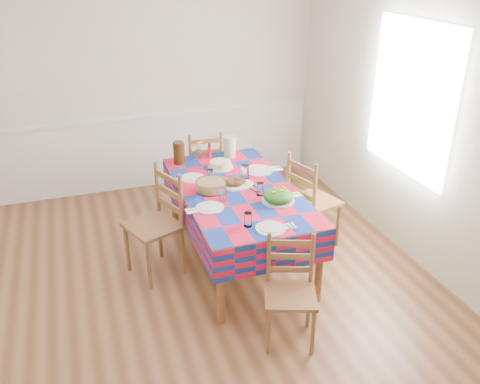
{
  "coord_description": "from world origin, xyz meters",
  "views": [
    {
      "loc": [
        -0.7,
        -3.48,
        2.74
      ],
      "look_at": [
        0.59,
        0.32,
        0.81
      ],
      "focal_mm": 38.0,
      "sensor_mm": 36.0,
      "label": 1
    }
  ],
  "objects_px": {
    "tea_pitcher": "(179,153)",
    "chair_left": "(157,224)",
    "chair_near": "(290,292)",
    "chair_right": "(310,202)",
    "green_pitcher": "(230,147)",
    "meat_platter": "(236,183)",
    "dining_table": "(237,197)",
    "chair_far": "(204,169)"
  },
  "relations": [
    {
      "from": "tea_pitcher",
      "to": "chair_far",
      "type": "xyz_separation_m",
      "value": [
        0.37,
        0.43,
        -0.4
      ]
    },
    {
      "from": "meat_platter",
      "to": "chair_right",
      "type": "xyz_separation_m",
      "value": [
        0.75,
        -0.08,
        -0.28
      ]
    },
    {
      "from": "chair_far",
      "to": "chair_left",
      "type": "relative_size",
      "value": 0.92
    },
    {
      "from": "green_pitcher",
      "to": "tea_pitcher",
      "type": "bearing_deg",
      "value": -178.67
    },
    {
      "from": "dining_table",
      "to": "green_pitcher",
      "type": "relative_size",
      "value": 8.55
    },
    {
      "from": "meat_platter",
      "to": "chair_near",
      "type": "bearing_deg",
      "value": -89.64
    },
    {
      "from": "dining_table",
      "to": "chair_far",
      "type": "distance_m",
      "value": 1.22
    },
    {
      "from": "dining_table",
      "to": "chair_left",
      "type": "relative_size",
      "value": 1.89
    },
    {
      "from": "meat_platter",
      "to": "chair_far",
      "type": "distance_m",
      "value": 1.17
    },
    {
      "from": "chair_near",
      "to": "chair_right",
      "type": "xyz_separation_m",
      "value": [
        0.74,
        1.19,
        0.06
      ]
    },
    {
      "from": "meat_platter",
      "to": "tea_pitcher",
      "type": "relative_size",
      "value": 1.46
    },
    {
      "from": "tea_pitcher",
      "to": "chair_near",
      "type": "relative_size",
      "value": 0.27
    },
    {
      "from": "chair_near",
      "to": "chair_left",
      "type": "xyz_separation_m",
      "value": [
        -0.77,
        1.22,
        0.07
      ]
    },
    {
      "from": "dining_table",
      "to": "chair_far",
      "type": "relative_size",
      "value": 2.06
    },
    {
      "from": "chair_left",
      "to": "green_pitcher",
      "type": "bearing_deg",
      "value": 107.37
    },
    {
      "from": "green_pitcher",
      "to": "chair_far",
      "type": "height_order",
      "value": "green_pitcher"
    },
    {
      "from": "chair_right",
      "to": "dining_table",
      "type": "bearing_deg",
      "value": 72.15
    },
    {
      "from": "chair_left",
      "to": "chair_right",
      "type": "xyz_separation_m",
      "value": [
        1.52,
        -0.03,
        -0.01
      ]
    },
    {
      "from": "tea_pitcher",
      "to": "chair_right",
      "type": "relative_size",
      "value": 0.24
    },
    {
      "from": "dining_table",
      "to": "chair_near",
      "type": "distance_m",
      "value": 1.23
    },
    {
      "from": "green_pitcher",
      "to": "chair_left",
      "type": "xyz_separation_m",
      "value": [
        -0.94,
        -0.77,
        -0.36
      ]
    },
    {
      "from": "dining_table",
      "to": "tea_pitcher",
      "type": "relative_size",
      "value": 8.18
    },
    {
      "from": "green_pitcher",
      "to": "chair_far",
      "type": "xyz_separation_m",
      "value": [
        -0.18,
        0.41,
        -0.4
      ]
    },
    {
      "from": "green_pitcher",
      "to": "chair_right",
      "type": "bearing_deg",
      "value": -54.13
    },
    {
      "from": "chair_near",
      "to": "chair_far",
      "type": "height_order",
      "value": "chair_far"
    },
    {
      "from": "tea_pitcher",
      "to": "chair_right",
      "type": "xyz_separation_m",
      "value": [
        1.13,
        -0.79,
        -0.37
      ]
    },
    {
      "from": "tea_pitcher",
      "to": "chair_left",
      "type": "height_order",
      "value": "chair_left"
    },
    {
      "from": "dining_table",
      "to": "chair_far",
      "type": "bearing_deg",
      "value": 90.08
    },
    {
      "from": "meat_platter",
      "to": "chair_near",
      "type": "height_order",
      "value": "chair_near"
    },
    {
      "from": "dining_table",
      "to": "tea_pitcher",
      "type": "height_order",
      "value": "tea_pitcher"
    },
    {
      "from": "meat_platter",
      "to": "chair_near",
      "type": "relative_size",
      "value": 0.4
    },
    {
      "from": "dining_table",
      "to": "green_pitcher",
      "type": "bearing_deg",
      "value": 77.09
    },
    {
      "from": "green_pitcher",
      "to": "chair_right",
      "type": "xyz_separation_m",
      "value": [
        0.58,
        -0.8,
        -0.37
      ]
    },
    {
      "from": "chair_left",
      "to": "chair_near",
      "type": "bearing_deg",
      "value": 10.35
    },
    {
      "from": "chair_far",
      "to": "dining_table",
      "type": "bearing_deg",
      "value": 92.28
    },
    {
      "from": "green_pitcher",
      "to": "tea_pitcher",
      "type": "distance_m",
      "value": 0.55
    },
    {
      "from": "dining_table",
      "to": "meat_platter",
      "type": "xyz_separation_m",
      "value": [
        0.01,
        0.07,
        0.11
      ]
    },
    {
      "from": "chair_right",
      "to": "chair_near",
      "type": "bearing_deg",
      "value": 131.14
    },
    {
      "from": "green_pitcher",
      "to": "chair_near",
      "type": "height_order",
      "value": "green_pitcher"
    },
    {
      "from": "chair_near",
      "to": "chair_far",
      "type": "xyz_separation_m",
      "value": [
        -0.02,
        2.4,
        0.03
      ]
    },
    {
      "from": "chair_near",
      "to": "chair_far",
      "type": "relative_size",
      "value": 0.93
    },
    {
      "from": "dining_table",
      "to": "chair_left",
      "type": "distance_m",
      "value": 0.78
    }
  ]
}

